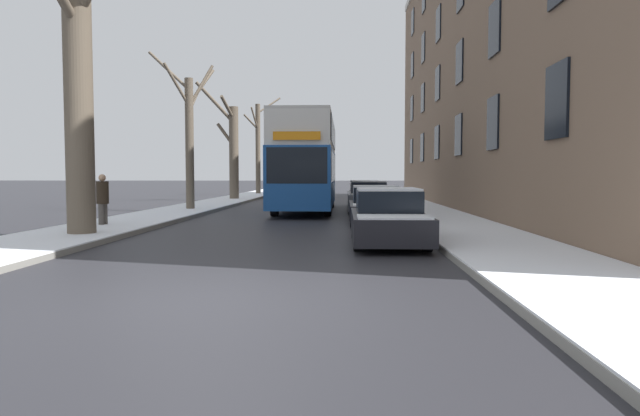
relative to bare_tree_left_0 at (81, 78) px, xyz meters
The scene contains 15 objects.
ground_plane 9.87m from the bare_tree_left_0, 55.02° to the right, with size 320.00×320.00×0.00m, color #28282D.
sidewalk_left 45.91m from the bare_tree_left_0, 90.55° to the left, with size 2.93×130.00×0.16m.
sidewalk_right 47.12m from the bare_tree_left_0, 76.91° to the left, with size 2.93×130.00×0.16m.
terrace_facade_right 21.64m from the bare_tree_left_0, 38.97° to the left, with size 9.10×39.72×15.85m.
bare_tree_left_0 is the anchor object (origin of this frame).
bare_tree_left_1 11.43m from the bare_tree_left_0, 91.06° to the left, with size 3.30×3.69×7.70m.
bare_tree_left_2 22.47m from the bare_tree_left_0, 90.94° to the left, with size 2.67×1.93×7.77m.
bare_tree_left_3 33.11m from the bare_tree_left_0, 90.45° to the left, with size 2.85×2.73×8.43m.
double_decker_bus 13.19m from the bare_tree_left_0, 66.45° to the left, with size 2.61×10.92×4.36m.
parked_car_0 8.92m from the bare_tree_left_0, ahead, with size 1.79×4.55×1.40m.
parked_car_1 10.23m from the bare_tree_left_0, 31.91° to the left, with size 1.79×4.53×1.35m.
parked_car_2 14.13m from the bare_tree_left_0, 53.57° to the left, with size 1.82×4.16×1.45m.
parked_car_3 18.40m from the bare_tree_left_0, 63.27° to the left, with size 1.76×4.05×1.42m.
oncoming_van 29.90m from the bare_tree_left_0, 84.86° to the left, with size 1.91×5.44×2.30m.
pedestrian_left_sidewalk 4.34m from the bare_tree_left_0, 103.42° to the left, with size 0.38×0.38×1.75m.
Camera 1 is at (1.91, -7.75, 1.73)m, focal length 32.00 mm.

